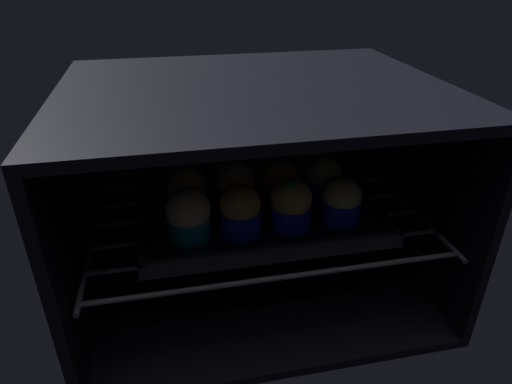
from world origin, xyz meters
TOP-DOWN VIEW (x-y plane):
  - oven_cavity at (0.00, 26.25)cm, footprint 59.00×47.00cm
  - oven_rack at (0.00, 22.00)cm, footprint 54.80×42.00cm
  - baking_tray at (0.00, 21.21)cm, footprint 38.84×30.98cm
  - muffin_row0_col0 at (-11.83, 13.27)cm, footprint 6.67×6.67cm
  - muffin_row0_col1 at (-4.09, 13.11)cm, footprint 6.18×6.18cm
  - muffin_row0_col2 at (3.83, 13.11)cm, footprint 6.39×6.39cm
  - muffin_row0_col3 at (12.17, 13.39)cm, footprint 6.23×6.23cm
  - muffin_row1_col0 at (-11.43, 21.50)cm, footprint 6.45×6.45cm
  - muffin_row1_col1 at (-3.61, 21.32)cm, footprint 6.67×6.67cm
  - muffin_row1_col2 at (4.21, 21.56)cm, footprint 6.17×6.17cm
  - muffin_row1_col3 at (11.82, 20.91)cm, footprint 6.29×6.29cm
  - muffin_row2_col0 at (-11.70, 29.22)cm, footprint 6.17×6.17cm
  - muffin_row2_col1 at (-3.87, 29.07)cm, footprint 6.17×6.17cm
  - muffin_row2_col2 at (3.53, 29.07)cm, footprint 6.62×6.62cm
  - muffin_row2_col3 at (11.83, 28.84)cm, footprint 6.17×6.17cm

SIDE VIEW (x-z plane):
  - oven_rack at x=0.00cm, z-range 13.20..14.00cm
  - baking_tray at x=0.00cm, z-range 13.58..15.78cm
  - oven_cavity at x=0.00cm, z-range -1.50..35.50cm
  - muffin_row0_col3 at x=12.17cm, z-range 14.89..22.29cm
  - muffin_row2_col3 at x=11.83cm, z-range 14.77..22.55cm
  - muffin_row2_col1 at x=-3.87cm, z-range 14.90..22.45cm
  - muffin_row1_col2 at x=4.21cm, z-range 14.66..22.81cm
  - muffin_row1_col3 at x=11.82cm, z-range 14.78..22.75cm
  - muffin_row2_col0 at x=-11.70cm, z-range 14.93..22.62cm
  - muffin_row1_col0 at x=-11.43cm, z-range 14.96..22.68cm
  - muffin_row1_col1 at x=-3.61cm, z-range 15.01..22.90cm
  - muffin_row0_col1 at x=-4.09cm, z-range 14.97..23.01cm
  - muffin_row0_col0 at x=-11.83cm, z-range 14.98..23.09cm
  - muffin_row2_col2 at x=3.53cm, z-range 14.93..23.15cm
  - muffin_row0_col2 at x=3.83cm, z-range 14.89..23.41cm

